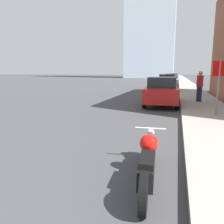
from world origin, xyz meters
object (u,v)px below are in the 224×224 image
object	(u,v)px
parked_car_white	(171,80)
parked_car_green	(171,78)
pedestrian	(200,86)
stop_sign	(219,79)
motorcycle	(148,160)
parked_car_blue	(174,77)
parked_car_red	(162,91)
parked_car_black	(168,82)

from	to	relation	value
parked_car_white	parked_car_green	size ratio (longest dim) A/B	0.99
pedestrian	stop_sign	bearing A→B (deg)	-86.00
motorcycle	parked_car_blue	distance (m)	54.60
parked_car_blue	pedestrian	distance (m)	44.12
parked_car_red	pedestrian	size ratio (longest dim) A/B	2.43
parked_car_green	stop_sign	size ratio (longest dim) A/B	1.85
parked_car_red	parked_car_green	xyz separation A→B (m)	(-0.32, 32.57, 0.02)
parked_car_blue	pedestrian	xyz separation A→B (m)	(2.27, -44.07, 0.25)
motorcycle	parked_car_blue	xyz separation A→B (m)	(-0.55, 54.59, 0.48)
parked_car_blue	stop_sign	bearing A→B (deg)	-90.69
parked_car_black	stop_sign	xyz separation A→B (m)	(2.57, -13.91, 0.78)
parked_car_blue	parked_car_green	bearing A→B (deg)	-94.62
stop_sign	pedestrian	bearing A→B (deg)	94.00
parked_car_red	parked_car_black	xyz separation A→B (m)	(-0.11, 10.76, 0.05)
motorcycle	pedestrian	xyz separation A→B (m)	(1.72, 10.53, 0.72)
motorcycle	parked_car_white	bearing A→B (deg)	86.86
parked_car_white	parked_car_blue	size ratio (longest dim) A/B	0.99
parked_car_black	pedestrian	bearing A→B (deg)	-72.04
parked_car_black	parked_car_green	xyz separation A→B (m)	(-0.21, 21.81, -0.03)
parked_car_red	parked_car_blue	distance (m)	45.31
parked_car_red	parked_car_white	world-z (taller)	parked_car_white
pedestrian	parked_car_blue	bearing A→B (deg)	92.95
parked_car_black	parked_car_green	size ratio (longest dim) A/B	1.05
parked_car_white	motorcycle	bearing A→B (deg)	-93.00
parked_car_red	motorcycle	bearing A→B (deg)	-90.05
motorcycle	parked_car_green	world-z (taller)	parked_car_green
parked_car_blue	stop_sign	size ratio (longest dim) A/B	1.86
pedestrian	parked_car_green	bearing A→B (deg)	94.50
stop_sign	pedestrian	distance (m)	4.43
parked_car_black	pedestrian	distance (m)	9.79
motorcycle	parked_car_black	distance (m)	20.06
parked_car_green	pedestrian	distance (m)	31.43
parked_car_green	parked_car_blue	world-z (taller)	same
motorcycle	parked_car_green	distance (m)	41.87
parked_car_white	pedestrian	world-z (taller)	pedestrian
parked_car_green	parked_car_blue	size ratio (longest dim) A/B	1.00
parked_car_black	parked_car_white	distance (m)	10.77
motorcycle	parked_car_blue	bearing A→B (deg)	86.37
parked_car_blue	pedestrian	world-z (taller)	pedestrian
pedestrian	parked_car_red	bearing A→B (deg)	-150.03
parked_car_red	parked_car_blue	world-z (taller)	parked_car_blue
motorcycle	parked_car_blue	size ratio (longest dim) A/B	0.60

